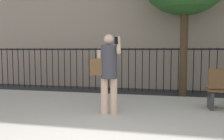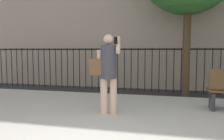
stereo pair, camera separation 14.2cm
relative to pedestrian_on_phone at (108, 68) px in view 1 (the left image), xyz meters
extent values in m
cube|color=#B2ADA3|center=(0.28, 0.10, -1.06)|extent=(28.00, 4.40, 0.15)
cube|color=black|center=(0.28, 3.80, 0.42)|extent=(12.00, 0.04, 0.06)
cylinder|color=black|center=(-5.46, 3.80, -0.33)|extent=(0.03, 0.03, 1.60)
cylinder|color=black|center=(-5.21, 3.80, -0.33)|extent=(0.03, 0.03, 1.60)
cylinder|color=black|center=(-4.95, 3.80, -0.33)|extent=(0.03, 0.03, 1.60)
cylinder|color=black|center=(-4.69, 3.80, -0.33)|extent=(0.03, 0.03, 1.60)
cylinder|color=black|center=(-4.44, 3.80, -0.33)|extent=(0.03, 0.03, 1.60)
cylinder|color=black|center=(-4.18, 3.80, -0.33)|extent=(0.03, 0.03, 1.60)
cylinder|color=black|center=(-3.93, 3.80, -0.33)|extent=(0.03, 0.03, 1.60)
cylinder|color=black|center=(-3.67, 3.80, -0.33)|extent=(0.03, 0.03, 1.60)
cylinder|color=black|center=(-3.42, 3.80, -0.33)|extent=(0.03, 0.03, 1.60)
cylinder|color=black|center=(-3.16, 3.80, -0.33)|extent=(0.03, 0.03, 1.60)
cylinder|color=black|center=(-2.91, 3.80, -0.33)|extent=(0.03, 0.03, 1.60)
cylinder|color=black|center=(-2.65, 3.80, -0.33)|extent=(0.03, 0.03, 1.60)
cylinder|color=black|center=(-2.40, 3.80, -0.33)|extent=(0.03, 0.03, 1.60)
cylinder|color=black|center=(-2.14, 3.80, -0.33)|extent=(0.03, 0.03, 1.60)
cylinder|color=black|center=(-1.89, 3.80, -0.33)|extent=(0.03, 0.03, 1.60)
cylinder|color=black|center=(-1.63, 3.80, -0.33)|extent=(0.03, 0.03, 1.60)
cylinder|color=black|center=(-1.38, 3.80, -0.33)|extent=(0.03, 0.03, 1.60)
cylinder|color=black|center=(-1.12, 3.80, -0.33)|extent=(0.03, 0.03, 1.60)
cylinder|color=black|center=(-0.87, 3.80, -0.33)|extent=(0.03, 0.03, 1.60)
cylinder|color=black|center=(-0.61, 3.80, -0.33)|extent=(0.03, 0.03, 1.60)
cylinder|color=black|center=(-0.35, 3.80, -0.33)|extent=(0.03, 0.03, 1.60)
cylinder|color=black|center=(-0.10, 3.80, -0.33)|extent=(0.03, 0.03, 1.60)
cylinder|color=black|center=(0.16, 3.80, -0.33)|extent=(0.03, 0.03, 1.60)
cylinder|color=black|center=(0.41, 3.80, -0.33)|extent=(0.03, 0.03, 1.60)
cylinder|color=black|center=(0.67, 3.80, -0.33)|extent=(0.03, 0.03, 1.60)
cylinder|color=black|center=(0.92, 3.80, -0.33)|extent=(0.03, 0.03, 1.60)
cylinder|color=black|center=(1.18, 3.80, -0.33)|extent=(0.03, 0.03, 1.60)
cylinder|color=black|center=(1.43, 3.80, -0.33)|extent=(0.03, 0.03, 1.60)
cylinder|color=black|center=(1.69, 3.80, -0.33)|extent=(0.03, 0.03, 1.60)
cylinder|color=black|center=(1.94, 3.80, -0.33)|extent=(0.03, 0.03, 1.60)
cylinder|color=black|center=(2.20, 3.80, -0.33)|extent=(0.03, 0.03, 1.60)
cylinder|color=black|center=(2.45, 3.80, -0.33)|extent=(0.03, 0.03, 1.60)
cylinder|color=black|center=(2.71, 3.80, -0.33)|extent=(0.03, 0.03, 1.60)
cylinder|color=black|center=(2.96, 3.80, -0.33)|extent=(0.03, 0.03, 1.60)
cylinder|color=beige|center=(0.12, 0.03, -0.60)|extent=(0.15, 0.15, 0.77)
cylinder|color=beige|center=(-0.07, -0.02, -0.60)|extent=(0.15, 0.15, 0.77)
cylinder|color=#3F3F47|center=(0.03, 0.01, 0.14)|extent=(0.40, 0.40, 0.70)
sphere|color=beige|center=(0.03, 0.01, 0.60)|extent=(0.22, 0.22, 0.22)
cylinder|color=beige|center=(0.22, 0.05, 0.49)|extent=(0.19, 0.50, 0.38)
cylinder|color=beige|center=(-0.17, -0.04, 0.12)|extent=(0.09, 0.09, 0.54)
cube|color=black|center=(0.18, -0.02, 0.58)|extent=(0.07, 0.02, 0.15)
cube|color=brown|center=(-0.23, -0.05, 0.03)|extent=(0.31, 0.21, 0.34)
cube|color=#333338|center=(2.24, 0.95, -0.78)|extent=(0.08, 0.41, 0.40)
cylinder|color=#4C3823|center=(1.80, 3.18, 0.55)|extent=(0.24, 0.24, 3.36)
camera|label=1|loc=(1.12, -4.76, 0.38)|focal=37.33mm
camera|label=2|loc=(1.26, -4.73, 0.38)|focal=37.33mm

